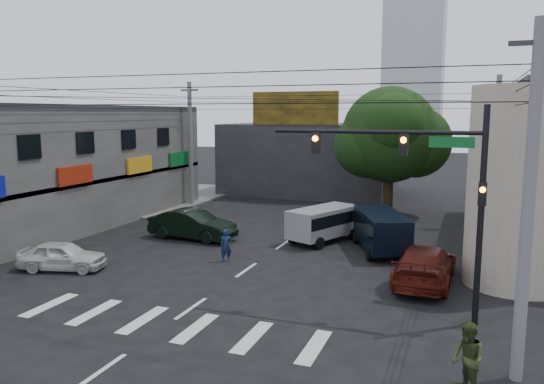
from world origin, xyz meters
The scene contains 19 objects.
ground centered at (0.00, 0.00, 0.00)m, with size 160.00×160.00×0.00m, color black.
sidewalk_far_left centered at (-18.00, 18.00, 0.07)m, with size 16.00×16.00×0.15m, color #514F4C.
building_left centered at (-18.00, 6.00, 3.50)m, with size 14.00×24.00×7.00m, color #464341.
corner_column centered at (11.00, 4.00, 4.00)m, with size 4.00×4.00×8.00m, color gray.
building_far centered at (-4.00, 26.00, 3.00)m, with size 14.00×10.00×6.00m, color #232326.
billboard centered at (-4.00, 21.10, 7.30)m, with size 7.00×0.30×2.60m, color olive.
tower_distant centered at (0.00, 70.00, 22.00)m, with size 9.00×9.00×44.00m, color silver.
street_tree centered at (4.00, 17.00, 5.47)m, with size 6.40×6.40×8.70m.
traffic_gantry centered at (7.82, -1.00, 4.83)m, with size 7.10×0.35×7.20m.
utility_pole_near_right centered at (10.50, -4.50, 4.60)m, with size 0.32×0.32×9.20m, color #59595B.
utility_pole_far_left centered at (-10.50, 16.00, 4.60)m, with size 0.32×0.32×9.20m, color #59595B.
utility_pole_far_right centered at (10.50, 16.00, 4.60)m, with size 0.32×0.32×9.20m, color #59595B.
dark_sedan centered at (-5.14, 6.41, 0.81)m, with size 5.06×2.12×1.63m, color black.
white_compact centered at (-7.69, -0.81, 0.65)m, with size 4.08×2.52×1.30m, color silver.
maroon_sedan centered at (7.57, 2.91, 0.79)m, with size 2.38×5.49×1.57m, color #4D120B.
silver_minivan centered at (1.82, 8.37, 0.93)m, with size 3.37×4.67×1.86m, color #ADB1B6, non-canonical shape.
navy_van centered at (5.07, 7.37, 0.99)m, with size 3.63×5.30×1.98m, color black, non-canonical shape.
traffic_officer centered at (-1.42, 2.95, 0.76)m, with size 0.67×0.61×1.53m, color #11203E.
pedestrian_olive centered at (9.27, -5.76, 0.93)m, with size 1.07×1.13×1.85m, color #2F391A.
Camera 1 is at (9.06, -18.96, 6.93)m, focal length 35.00 mm.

